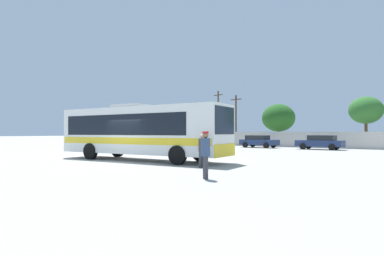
{
  "coord_description": "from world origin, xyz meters",
  "views": [
    {
      "loc": [
        14.82,
        -12.71,
        1.73
      ],
      "look_at": [
        1.27,
        4.88,
        2.05
      ],
      "focal_mm": 29.84,
      "sensor_mm": 36.0,
      "label": 1
    }
  ],
  "objects_px": {
    "attendant_by_bus_door": "(202,149)",
    "utility_pole_near": "(236,119)",
    "passenger_waiting_on_apron": "(205,152)",
    "parked_car_second_white": "(212,140)",
    "parked_car_third_dark_blue": "(259,141)",
    "utility_pole_far": "(218,116)",
    "coach_bus_white_yellow": "(139,130)",
    "parked_car_rightmost_dark_blue": "(320,142)",
    "roadside_tree_left": "(211,114)",
    "roadside_tree_midleft": "(278,118)",
    "roadside_tree_midright": "(366,110)",
    "parked_car_leftmost_silver": "(176,140)",
    "vendor_umbrella_near_gate_orange": "(82,134)"
  },
  "relations": [
    {
      "from": "utility_pole_far",
      "to": "parked_car_leftmost_silver",
      "type": "bearing_deg",
      "value": -103.83
    },
    {
      "from": "roadside_tree_left",
      "to": "roadside_tree_midleft",
      "type": "distance_m",
      "value": 12.26
    },
    {
      "from": "passenger_waiting_on_apron",
      "to": "parked_car_third_dark_blue",
      "type": "relative_size",
      "value": 0.4
    },
    {
      "from": "attendant_by_bus_door",
      "to": "vendor_umbrella_near_gate_orange",
      "type": "bearing_deg",
      "value": 164.27
    },
    {
      "from": "attendant_by_bus_door",
      "to": "utility_pole_near",
      "type": "xyz_separation_m",
      "value": [
        -13.24,
        26.53,
        2.75
      ]
    },
    {
      "from": "parked_car_rightmost_dark_blue",
      "to": "roadside_tree_midright",
      "type": "relative_size",
      "value": 0.79
    },
    {
      "from": "attendant_by_bus_door",
      "to": "utility_pole_far",
      "type": "relative_size",
      "value": 0.2
    },
    {
      "from": "utility_pole_far",
      "to": "attendant_by_bus_door",
      "type": "bearing_deg",
      "value": -58.47
    },
    {
      "from": "parked_car_rightmost_dark_blue",
      "to": "roadside_tree_left",
      "type": "distance_m",
      "value": 23.19
    },
    {
      "from": "vendor_umbrella_near_gate_orange",
      "to": "parked_car_rightmost_dark_blue",
      "type": "bearing_deg",
      "value": 42.73
    },
    {
      "from": "attendant_by_bus_door",
      "to": "roadside_tree_midleft",
      "type": "bearing_deg",
      "value": 105.74
    },
    {
      "from": "parked_car_third_dark_blue",
      "to": "parked_car_second_white",
      "type": "bearing_deg",
      "value": -172.07
    },
    {
      "from": "parked_car_rightmost_dark_blue",
      "to": "roadside_tree_left",
      "type": "height_order",
      "value": "roadside_tree_left"
    },
    {
      "from": "parked_car_third_dark_blue",
      "to": "utility_pole_near",
      "type": "distance_m",
      "value": 8.6
    },
    {
      "from": "vendor_umbrella_near_gate_orange",
      "to": "parked_car_third_dark_blue",
      "type": "xyz_separation_m",
      "value": [
        10.55,
        16.17,
        -0.84
      ]
    },
    {
      "from": "roadside_tree_midleft",
      "to": "roadside_tree_left",
      "type": "bearing_deg",
      "value": 174.62
    },
    {
      "from": "parked_car_leftmost_silver",
      "to": "roadside_tree_midleft",
      "type": "xyz_separation_m",
      "value": [
        10.98,
        9.37,
        3.04
      ]
    },
    {
      "from": "vendor_umbrella_near_gate_orange",
      "to": "utility_pole_near",
      "type": "relative_size",
      "value": 0.34
    },
    {
      "from": "coach_bus_white_yellow",
      "to": "utility_pole_near",
      "type": "relative_size",
      "value": 1.69
    },
    {
      "from": "vendor_umbrella_near_gate_orange",
      "to": "parked_car_leftmost_silver",
      "type": "bearing_deg",
      "value": 96.34
    },
    {
      "from": "parked_car_leftmost_silver",
      "to": "roadside_tree_midleft",
      "type": "height_order",
      "value": "roadside_tree_midleft"
    },
    {
      "from": "vendor_umbrella_near_gate_orange",
      "to": "utility_pole_far",
      "type": "height_order",
      "value": "utility_pole_far"
    },
    {
      "from": "coach_bus_white_yellow",
      "to": "roadside_tree_midright",
      "type": "xyz_separation_m",
      "value": [
        8.6,
        26.01,
        2.33
      ]
    },
    {
      "from": "passenger_waiting_on_apron",
      "to": "parked_car_second_white",
      "type": "height_order",
      "value": "passenger_waiting_on_apron"
    },
    {
      "from": "parked_car_third_dark_blue",
      "to": "utility_pole_near",
      "type": "relative_size",
      "value": 0.63
    },
    {
      "from": "utility_pole_far",
      "to": "parked_car_rightmost_dark_blue",
      "type": "bearing_deg",
      "value": -23.63
    },
    {
      "from": "parked_car_leftmost_silver",
      "to": "roadside_tree_left",
      "type": "height_order",
      "value": "roadside_tree_left"
    },
    {
      "from": "coach_bus_white_yellow",
      "to": "utility_pole_far",
      "type": "xyz_separation_m",
      "value": [
        -11.89,
        27.51,
        2.37
      ]
    },
    {
      "from": "vendor_umbrella_near_gate_orange",
      "to": "roadside_tree_midright",
      "type": "height_order",
      "value": "roadside_tree_midright"
    },
    {
      "from": "utility_pole_near",
      "to": "utility_pole_far",
      "type": "relative_size",
      "value": 0.86
    },
    {
      "from": "coach_bus_white_yellow",
      "to": "utility_pole_near",
      "type": "distance_m",
      "value": 26.54
    },
    {
      "from": "parked_car_leftmost_silver",
      "to": "roadside_tree_midright",
      "type": "height_order",
      "value": "roadside_tree_midright"
    },
    {
      "from": "attendant_by_bus_door",
      "to": "parked_car_rightmost_dark_blue",
      "type": "distance_m",
      "value": 21.1
    },
    {
      "from": "parked_car_third_dark_blue",
      "to": "vendor_umbrella_near_gate_orange",
      "type": "bearing_deg",
      "value": -123.12
    },
    {
      "from": "parked_car_third_dark_blue",
      "to": "roadside_tree_midleft",
      "type": "distance_m",
      "value": 9.65
    },
    {
      "from": "parked_car_third_dark_blue",
      "to": "roadside_tree_midright",
      "type": "height_order",
      "value": "roadside_tree_midright"
    },
    {
      "from": "utility_pole_far",
      "to": "roadside_tree_left",
      "type": "distance_m",
      "value": 4.17
    },
    {
      "from": "attendant_by_bus_door",
      "to": "parked_car_leftmost_silver",
      "type": "height_order",
      "value": "attendant_by_bus_door"
    },
    {
      "from": "passenger_waiting_on_apron",
      "to": "parked_car_second_white",
      "type": "bearing_deg",
      "value": 123.5
    },
    {
      "from": "parked_car_third_dark_blue",
      "to": "roadside_tree_midleft",
      "type": "xyz_separation_m",
      "value": [
        -1.33,
        9.05,
        3.05
      ]
    },
    {
      "from": "utility_pole_far",
      "to": "coach_bus_white_yellow",
      "type": "bearing_deg",
      "value": -66.63
    },
    {
      "from": "parked_car_third_dark_blue",
      "to": "parked_car_rightmost_dark_blue",
      "type": "relative_size",
      "value": 0.96
    },
    {
      "from": "passenger_waiting_on_apron",
      "to": "roadside_tree_left",
      "type": "distance_m",
      "value": 41.56
    },
    {
      "from": "attendant_by_bus_door",
      "to": "parked_car_second_white",
      "type": "distance_m",
      "value": 24.21
    },
    {
      "from": "vendor_umbrella_near_gate_orange",
      "to": "utility_pole_near",
      "type": "distance_m",
      "value": 22.1
    },
    {
      "from": "parked_car_leftmost_silver",
      "to": "parked_car_second_white",
      "type": "bearing_deg",
      "value": -4.61
    },
    {
      "from": "vendor_umbrella_near_gate_orange",
      "to": "roadside_tree_left",
      "type": "xyz_separation_m",
      "value": [
        -2.94,
        26.37,
        3.31
      ]
    },
    {
      "from": "parked_car_third_dark_blue",
      "to": "utility_pole_far",
      "type": "xyz_separation_m",
      "value": [
        -10.39,
        7.49,
        3.5
      ]
    },
    {
      "from": "parked_car_third_dark_blue",
      "to": "roadside_tree_left",
      "type": "xyz_separation_m",
      "value": [
        -13.49,
        10.2,
        4.15
      ]
    },
    {
      "from": "coach_bus_white_yellow",
      "to": "roadside_tree_midleft",
      "type": "bearing_deg",
      "value": 95.56
    }
  ]
}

